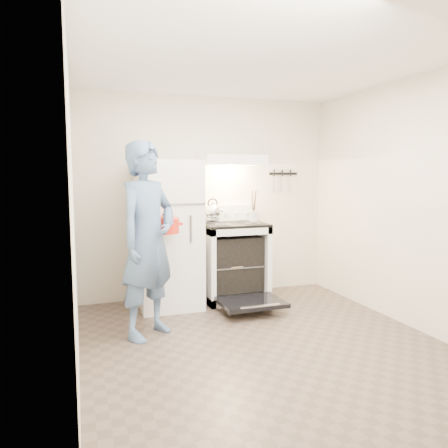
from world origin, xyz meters
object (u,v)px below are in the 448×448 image
Objects in this scene: refrigerator at (168,234)px; tea_kettle at (213,210)px; person at (148,240)px; dutch_oven at (164,226)px; stove_body at (233,263)px.

tea_kettle is at bearing 17.72° from refrigerator.
tea_kettle is 0.16× the size of person.
refrigerator is at bearing -162.28° from tea_kettle.
refrigerator is 0.60m from dutch_oven.
stove_body is 0.50× the size of person.
tea_kettle is 1.06m from dutch_oven.
refrigerator is 0.92× the size of person.
person is 4.99× the size of dutch_oven.
refrigerator reaches higher than stove_body.
refrigerator is at bearing 74.94° from dutch_oven.
stove_body is 2.48× the size of dutch_oven.
dutch_oven is at bearing -148.74° from stove_body.
tea_kettle reaches higher than stove_body.
dutch_oven is (-0.75, -0.75, -0.08)m from tea_kettle.
person is (-0.37, -0.87, 0.08)m from refrigerator.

